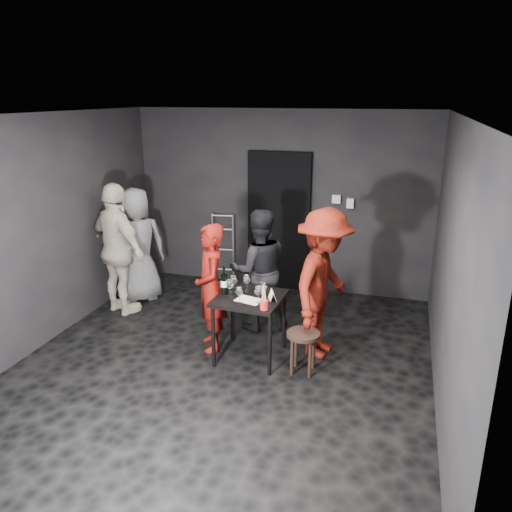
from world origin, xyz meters
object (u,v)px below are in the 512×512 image
(wine_bottle, at_px, (224,283))
(bystander_grey, at_px, (137,239))
(hand_truck, at_px, (223,271))
(bystander_cream, at_px, (117,237))
(tasting_table, at_px, (250,305))
(stool, at_px, (303,340))
(man_maroon, at_px, (324,273))
(breadstick_cup, at_px, (264,298))
(woman_black, at_px, (259,268))
(server_red, at_px, (211,287))

(wine_bottle, bearing_deg, bystander_grey, 146.60)
(hand_truck, height_order, bystander_cream, bystander_cream)
(wine_bottle, bearing_deg, tasting_table, 0.96)
(stool, height_order, bystander_cream, bystander_cream)
(tasting_table, bearing_deg, man_maroon, 23.11)
(bystander_cream, xyz_separation_m, breadstick_cup, (2.32, -0.97, -0.21))
(woman_black, relative_size, wine_bottle, 5.09)
(wine_bottle, relative_size, breadstick_cup, 1.17)
(server_red, bearing_deg, wine_bottle, 34.77)
(hand_truck, distance_m, stool, 2.85)
(wine_bottle, bearing_deg, server_red, 154.23)
(stool, height_order, breadstick_cup, breadstick_cup)
(bystander_grey, bearing_deg, wine_bottle, 103.30)
(hand_truck, height_order, server_red, server_red)
(man_maroon, bearing_deg, stool, 177.69)
(man_maroon, relative_size, breadstick_cup, 7.25)
(woman_black, height_order, bystander_cream, bystander_cream)
(stool, height_order, man_maroon, man_maroon)
(server_red, height_order, wine_bottle, server_red)
(tasting_table, relative_size, wine_bottle, 2.33)
(breadstick_cup, bearing_deg, hand_truck, 119.66)
(breadstick_cup, bearing_deg, man_maroon, 49.87)
(hand_truck, relative_size, bystander_cream, 0.52)
(stool, distance_m, man_maroon, 0.79)
(woman_black, bearing_deg, bystander_cream, -21.89)
(wine_bottle, bearing_deg, hand_truck, 111.08)
(bystander_cream, bearing_deg, server_red, -176.45)
(server_red, xyz_separation_m, woman_black, (0.38, 0.67, 0.05))
(bystander_cream, bearing_deg, man_maroon, -162.97)
(hand_truck, bearing_deg, tasting_table, -70.20)
(tasting_table, relative_size, stool, 1.60)
(hand_truck, relative_size, woman_black, 0.69)
(bystander_cream, distance_m, bystander_grey, 0.49)
(bystander_cream, height_order, bystander_grey, bystander_cream)
(tasting_table, bearing_deg, hand_truck, 117.87)
(stool, relative_size, bystander_cream, 0.22)
(tasting_table, distance_m, breadstick_cup, 0.44)
(man_maroon, bearing_deg, wine_bottle, 118.91)
(server_red, height_order, breadstick_cup, server_red)
(stool, distance_m, bystander_grey, 3.04)
(stool, bearing_deg, bystander_grey, 154.25)
(woman_black, bearing_deg, stool, 105.63)
(tasting_table, height_order, wine_bottle, wine_bottle)
(stool, bearing_deg, bystander_cream, 162.82)
(hand_truck, height_order, tasting_table, hand_truck)
(hand_truck, bearing_deg, server_red, -81.28)
(stool, bearing_deg, hand_truck, 128.00)
(tasting_table, relative_size, woman_black, 0.46)
(tasting_table, bearing_deg, stool, -13.17)
(server_red, height_order, woman_black, woman_black)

